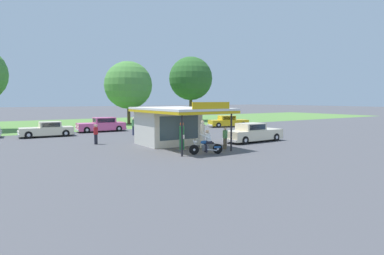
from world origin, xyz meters
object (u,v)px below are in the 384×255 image
(gas_pump_nearside, at_px, (182,138))
(bystander_standing_back_lot, at_px, (169,123))
(motorcycle_with_rider, at_px, (207,144))
(parked_car_back_row_far_right, at_px, (228,122))
(bystander_admiring_sedan, at_px, (189,124))
(bystander_strolling_foreground, at_px, (96,134))
(parked_car_back_row_centre_left, at_px, (47,130))
(bystander_leaning_by_kiosk, at_px, (225,138))
(featured_classic_sedan, at_px, (253,133))
(parked_car_back_row_right, at_px, (102,125))
(gas_pump_offside, at_px, (202,136))
(parked_car_back_row_centre_right, at_px, (171,121))
(bystander_chatting_near_pumps, at_px, (134,126))

(gas_pump_nearside, distance_m, bystander_standing_back_lot, 13.60)
(motorcycle_with_rider, distance_m, parked_car_back_row_far_right, 21.41)
(bystander_admiring_sedan, distance_m, bystander_strolling_foreground, 12.33)
(parked_car_back_row_centre_left, distance_m, bystander_leaning_by_kiosk, 17.93)
(bystander_leaning_by_kiosk, bearing_deg, bystander_admiring_sedan, 69.09)
(featured_classic_sedan, xyz_separation_m, parked_car_back_row_right, (-7.92, 15.51, 0.00))
(gas_pump_nearside, bearing_deg, gas_pump_offside, 0.00)
(parked_car_back_row_right, relative_size, parked_car_back_row_centre_left, 1.08)
(gas_pump_offside, relative_size, parked_car_back_row_right, 0.38)
(motorcycle_with_rider, distance_m, bystander_leaning_by_kiosk, 2.57)
(parked_car_back_row_centre_left, xyz_separation_m, parked_car_back_row_far_right, (21.56, -0.71, 0.01))
(parked_car_back_row_right, bearing_deg, bystander_leaning_by_kiosk, -79.04)
(gas_pump_nearside, bearing_deg, motorcycle_with_rider, -70.84)
(parked_car_back_row_centre_left, bearing_deg, parked_car_back_row_right, 19.36)
(gas_pump_offside, xyz_separation_m, motorcycle_with_rider, (-1.05, -1.96, -0.29))
(bystander_strolling_foreground, bearing_deg, featured_classic_sedan, -26.05)
(parked_car_back_row_centre_left, bearing_deg, gas_pump_offside, -60.96)
(gas_pump_nearside, relative_size, bystander_strolling_foreground, 1.28)
(bystander_leaning_by_kiosk, bearing_deg, bystander_standing_back_lot, 77.91)
(parked_car_back_row_far_right, relative_size, bystander_leaning_by_kiosk, 3.49)
(parked_car_back_row_far_right, height_order, bystander_standing_back_lot, bystander_standing_back_lot)
(gas_pump_nearside, relative_size, featured_classic_sedan, 0.36)
(parked_car_back_row_right, xyz_separation_m, bystander_admiring_sedan, (7.92, -5.51, 0.19))
(motorcycle_with_rider, relative_size, bystander_admiring_sedan, 1.26)
(bystander_leaning_by_kiosk, bearing_deg, parked_car_back_row_far_right, 49.99)
(motorcycle_with_rider, relative_size, parked_car_back_row_centre_right, 0.42)
(featured_classic_sedan, relative_size, parked_car_back_row_centre_right, 1.10)
(motorcycle_with_rider, xyz_separation_m, parked_car_back_row_centre_right, (8.76, 20.12, 0.01))
(bystander_chatting_near_pumps, bearing_deg, gas_pump_offside, -87.04)
(bystander_strolling_foreground, bearing_deg, gas_pump_nearside, -59.06)
(gas_pump_nearside, height_order, parked_car_back_row_right, gas_pump_nearside)
(parked_car_back_row_far_right, bearing_deg, bystander_leaning_by_kiosk, -130.01)
(parked_car_back_row_far_right, relative_size, bystander_chatting_near_pumps, 3.09)
(parked_car_back_row_far_right, bearing_deg, parked_car_back_row_right, 169.89)
(motorcycle_with_rider, distance_m, bystander_standing_back_lot, 15.16)
(featured_classic_sedan, height_order, parked_car_back_row_centre_left, featured_classic_sedan)
(featured_classic_sedan, height_order, parked_car_back_row_far_right, featured_classic_sedan)
(motorcycle_with_rider, relative_size, bystander_standing_back_lot, 1.26)
(bystander_chatting_near_pumps, bearing_deg, bystander_standing_back_lot, 13.85)
(bystander_chatting_near_pumps, bearing_deg, bystander_strolling_foreground, -138.43)
(bystander_standing_back_lot, distance_m, bystander_strolling_foreground, 11.35)
(featured_classic_sedan, bearing_deg, bystander_standing_back_lot, 98.62)
(bystander_standing_back_lot, bearing_deg, gas_pump_nearside, -115.56)
(featured_classic_sedan, relative_size, bystander_chatting_near_pumps, 3.18)
(parked_car_back_row_centre_right, height_order, parked_car_back_row_centre_left, parked_car_back_row_centre_right)
(parked_car_back_row_centre_right, distance_m, bystander_admiring_sedan, 7.44)
(parked_car_back_row_far_right, bearing_deg, bystander_chatting_near_pumps, -169.74)
(gas_pump_nearside, distance_m, parked_car_back_row_centre_right, 20.46)
(parked_car_back_row_centre_right, bearing_deg, parked_car_back_row_centre_left, -166.48)
(gas_pump_nearside, relative_size, parked_car_back_row_centre_left, 0.40)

